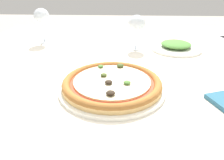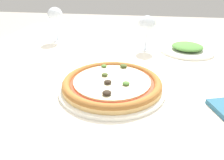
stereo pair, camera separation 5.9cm
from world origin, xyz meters
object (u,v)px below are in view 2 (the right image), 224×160
at_px(dining_table, 156,78).
at_px(wine_glass_far_right, 55,17).
at_px(side_plate, 187,49).
at_px(pizza_plate, 112,84).
at_px(wine_glass_far_left, 147,26).

height_order(dining_table, wine_glass_far_right, wine_glass_far_right).
bearing_deg(side_plate, dining_table, -135.94).
height_order(dining_table, pizza_plate, pizza_plate).
bearing_deg(wine_glass_far_left, dining_table, -68.41).
height_order(wine_glass_far_left, side_plate, wine_glass_far_left).
distance_m(dining_table, wine_glass_far_right, 0.54).
bearing_deg(wine_glass_far_right, pizza_plate, -53.18).
height_order(pizza_plate, wine_glass_far_right, wine_glass_far_right).
relative_size(dining_table, side_plate, 7.00).
relative_size(dining_table, wine_glass_far_left, 10.71).
bearing_deg(side_plate, pizza_plate, -124.81).
bearing_deg(wine_glass_far_left, pizza_plate, -102.82).
height_order(dining_table, side_plate, side_plate).
xyz_separation_m(dining_table, pizza_plate, (-0.13, -0.25, 0.09)).
xyz_separation_m(dining_table, wine_glass_far_right, (-0.46, 0.20, 0.18)).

